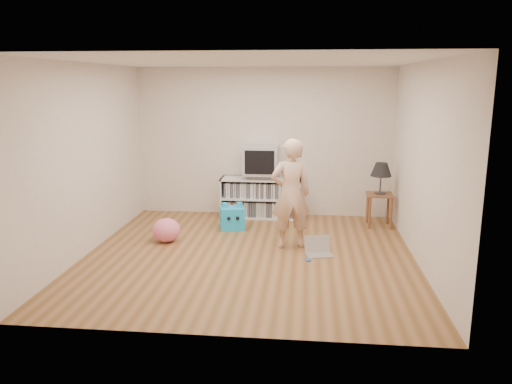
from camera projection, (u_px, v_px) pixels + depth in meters
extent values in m
plane|color=brown|center=(249.00, 255.00, 6.89)|extent=(4.50, 4.50, 0.00)
cube|color=beige|center=(264.00, 142.00, 8.79)|extent=(4.50, 0.02, 2.60)
cube|color=beige|center=(219.00, 202.00, 4.42)|extent=(4.50, 0.02, 2.60)
cube|color=beige|center=(86.00, 160.00, 6.83)|extent=(0.02, 4.50, 2.60)
cube|color=beige|center=(423.00, 165.00, 6.38)|extent=(0.02, 4.50, 2.60)
cube|color=white|center=(249.00, 61.00, 6.32)|extent=(4.50, 4.50, 0.01)
cube|color=white|center=(262.00, 195.00, 8.98)|extent=(1.40, 0.03, 0.70)
cube|color=white|center=(222.00, 197.00, 8.85)|extent=(0.03, 0.45, 0.70)
cube|color=white|center=(300.00, 199.00, 8.71)|extent=(0.03, 0.45, 0.70)
cube|color=white|center=(261.00, 216.00, 8.85)|extent=(1.40, 0.45, 0.03)
cube|color=white|center=(261.00, 198.00, 8.78)|extent=(1.34, 0.45, 0.03)
cube|color=white|center=(261.00, 179.00, 8.70)|extent=(1.40, 0.45, 0.03)
cube|color=silver|center=(261.00, 198.00, 8.78)|extent=(1.26, 0.36, 0.64)
cube|color=gray|center=(261.00, 176.00, 8.69)|extent=(0.45, 0.35, 0.07)
cube|color=#AAAAAF|center=(261.00, 160.00, 8.63)|extent=(0.60, 0.52, 0.50)
cube|color=black|center=(259.00, 162.00, 8.37)|extent=(0.50, 0.01, 0.40)
cylinder|color=brown|center=(370.00, 213.00, 8.08)|extent=(0.04, 0.04, 0.52)
cylinder|color=brown|center=(391.00, 214.00, 8.05)|extent=(0.04, 0.04, 0.52)
cylinder|color=brown|center=(367.00, 208.00, 8.42)|extent=(0.04, 0.04, 0.52)
cylinder|color=brown|center=(388.00, 209.00, 8.38)|extent=(0.04, 0.04, 0.52)
cube|color=brown|center=(380.00, 195.00, 8.17)|extent=(0.42, 0.42, 0.03)
cylinder|color=#333333|center=(380.00, 193.00, 8.17)|extent=(0.18, 0.18, 0.02)
cylinder|color=#333333|center=(381.00, 183.00, 8.13)|extent=(0.02, 0.02, 0.32)
imported|color=beige|center=(291.00, 194.00, 7.07)|extent=(0.65, 0.51, 1.58)
cube|color=silver|center=(319.00, 255.00, 6.88)|extent=(0.41, 0.33, 0.02)
cube|color=silver|center=(317.00, 244.00, 6.98)|extent=(0.37, 0.16, 0.23)
cube|color=black|center=(317.00, 244.00, 6.98)|extent=(0.32, 0.13, 0.19)
cube|color=#435FB4|center=(308.00, 260.00, 6.68)|extent=(0.08, 0.10, 0.02)
cube|color=#18AEFF|center=(232.00, 218.00, 8.09)|extent=(0.44, 0.38, 0.36)
cylinder|color=#18AEFF|center=(225.00, 205.00, 8.03)|extent=(0.09, 0.09, 0.08)
cylinder|color=#18AEFF|center=(240.00, 205.00, 8.06)|extent=(0.09, 0.09, 0.08)
sphere|color=black|center=(229.00, 218.00, 7.92)|extent=(0.06, 0.06, 0.06)
sphere|color=black|center=(238.00, 218.00, 7.94)|extent=(0.06, 0.06, 0.06)
ellipsoid|color=pink|center=(166.00, 230.00, 7.45)|extent=(0.44, 0.44, 0.35)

